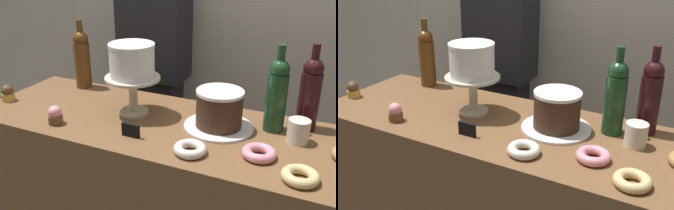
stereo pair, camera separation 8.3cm
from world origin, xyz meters
TOP-DOWN VIEW (x-y plane):
  - cake_stand_pedestal at (-0.17, 0.03)m, footprint 0.22×0.22m
  - white_layer_cake at (-0.17, 0.03)m, footprint 0.18×0.18m
  - silver_serving_platter at (0.19, 0.05)m, footprint 0.26×0.26m
  - chocolate_round_cake at (0.19, 0.05)m, footprint 0.18×0.18m
  - wine_bottle_dark_red at (0.48, 0.19)m, footprint 0.08×0.08m
  - wine_bottle_green at (0.38, 0.12)m, footprint 0.08×0.08m
  - wine_bottle_amber at (-0.55, 0.21)m, footprint 0.08×0.08m
  - cupcake_chocolate at (-0.75, -0.08)m, footprint 0.06×0.06m
  - cupcake_strawberry at (-0.40, -0.18)m, footprint 0.06×0.06m
  - donut_glazed at (0.52, -0.18)m, footprint 0.11×0.11m
  - donut_sugar at (0.16, -0.17)m, footprint 0.11×0.11m
  - donut_pink at (0.38, -0.10)m, footprint 0.11×0.11m
  - price_sign_chalkboard at (-0.08, -0.15)m, footprint 0.07×0.01m
  - coffee_cup_ceramic at (0.47, 0.06)m, footprint 0.08×0.08m
  - barista_figure at (-0.38, 0.62)m, footprint 0.36×0.22m

SIDE VIEW (x-z plane):
  - barista_figure at x=-0.38m, z-range 0.04..1.64m
  - silver_serving_platter at x=0.19m, z-range 0.90..0.91m
  - donut_glazed at x=0.52m, z-range 0.90..0.93m
  - donut_sugar at x=0.16m, z-range 0.90..0.93m
  - donut_pink at x=0.38m, z-range 0.90..0.93m
  - price_sign_chalkboard at x=-0.08m, z-range 0.90..0.95m
  - cupcake_chocolate at x=-0.75m, z-range 0.89..0.97m
  - cupcake_strawberry at x=-0.40m, z-range 0.89..0.97m
  - coffee_cup_ceramic at x=0.47m, z-range 0.90..0.98m
  - chocolate_round_cake at x=0.19m, z-range 0.91..1.05m
  - cake_stand_pedestal at x=-0.17m, z-range 0.93..1.08m
  - wine_bottle_dark_red at x=0.48m, z-range 0.88..1.20m
  - wine_bottle_green at x=0.38m, z-range 0.88..1.20m
  - wine_bottle_amber at x=-0.55m, z-range 0.88..1.20m
  - white_layer_cake at x=-0.17m, z-range 1.06..1.19m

